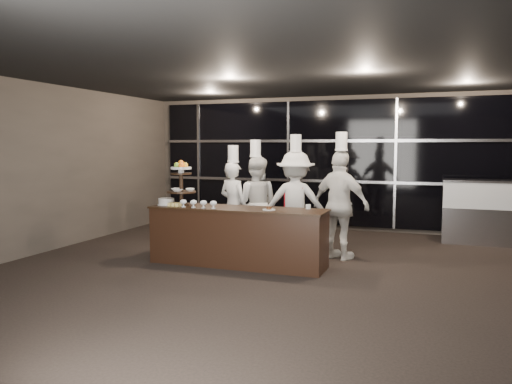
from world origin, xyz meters
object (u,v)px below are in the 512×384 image
(chef_a, at_px, (233,205))
(chef_b, at_px, (256,203))
(buffet_counter, at_px, (238,236))
(display_stand, at_px, (181,180))
(layer_cake, at_px, (166,202))
(display_case, at_px, (478,208))
(chef_d, at_px, (340,204))
(chef_c, at_px, (295,202))

(chef_a, height_order, chef_b, chef_b)
(buffet_counter, relative_size, display_stand, 3.81)
(buffet_counter, bearing_deg, chef_a, 116.23)
(layer_cake, height_order, chef_b, chef_b)
(buffet_counter, height_order, display_case, display_case)
(display_stand, distance_m, chef_d, 2.67)
(chef_a, distance_m, chef_c, 1.12)
(display_stand, height_order, chef_a, chef_a)
(display_case, relative_size, chef_a, 0.70)
(display_case, distance_m, chef_b, 4.36)
(display_stand, bearing_deg, display_case, 34.35)
(buffet_counter, relative_size, chef_b, 1.42)
(buffet_counter, xyz_separation_m, chef_d, (1.45, 0.97, 0.46))
(chef_a, bearing_deg, buffet_counter, -63.77)
(layer_cake, bearing_deg, chef_b, 47.34)
(buffet_counter, relative_size, layer_cake, 9.47)
(display_stand, relative_size, layer_cake, 2.48)
(chef_a, height_order, chef_d, chef_d)
(layer_cake, bearing_deg, chef_d, 20.71)
(layer_cake, height_order, display_case, display_case)
(chef_c, distance_m, chef_d, 0.86)
(chef_b, bearing_deg, chef_a, -153.64)
(display_stand, height_order, display_case, display_stand)
(buffet_counter, relative_size, display_case, 2.14)
(buffet_counter, relative_size, chef_c, 1.36)
(display_case, relative_size, chef_c, 0.63)
(chef_b, height_order, chef_c, chef_c)
(layer_cake, bearing_deg, chef_a, 53.72)
(chef_d, bearing_deg, chef_c, 166.60)
(display_case, bearing_deg, chef_d, -135.19)
(layer_cake, bearing_deg, display_case, 33.36)
(display_case, relative_size, chef_d, 0.63)
(chef_a, xyz_separation_m, chef_d, (1.94, -0.02, 0.09))
(display_stand, distance_m, layer_cake, 0.45)
(chef_a, bearing_deg, chef_b, 26.36)
(chef_a, relative_size, chef_c, 0.91)
(display_stand, distance_m, chef_b, 1.54)
(chef_c, height_order, chef_d, chef_d)
(display_case, bearing_deg, chef_c, -146.47)
(buffet_counter, height_order, chef_c, chef_c)
(buffet_counter, height_order, chef_a, chef_a)
(layer_cake, bearing_deg, buffet_counter, 2.28)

